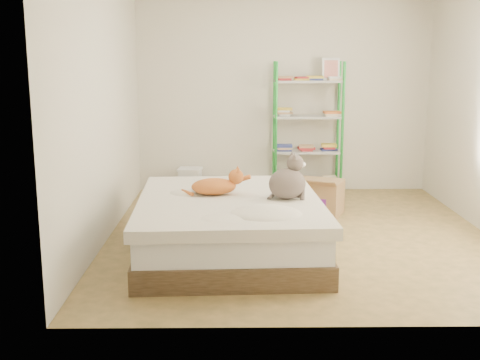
{
  "coord_description": "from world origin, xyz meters",
  "views": [
    {
      "loc": [
        -0.66,
        -5.81,
        1.77
      ],
      "look_at": [
        -0.6,
        -0.26,
        0.62
      ],
      "focal_mm": 45.0,
      "sensor_mm": 36.0,
      "label": 1
    }
  ],
  "objects_px": {
    "bed": "(229,226)",
    "white_bin": "(190,181)",
    "cardboard_box": "(317,197)",
    "orange_cat": "(214,184)",
    "shelf_unit": "(308,129)",
    "grey_cat": "(287,177)"
  },
  "relations": [
    {
      "from": "bed",
      "to": "orange_cat",
      "type": "distance_m",
      "value": 0.41
    },
    {
      "from": "shelf_unit",
      "to": "cardboard_box",
      "type": "relative_size",
      "value": 2.5
    },
    {
      "from": "cardboard_box",
      "to": "white_bin",
      "type": "relative_size",
      "value": 2.04
    },
    {
      "from": "shelf_unit",
      "to": "cardboard_box",
      "type": "xyz_separation_m",
      "value": [
        -0.01,
        -1.05,
        -0.65
      ]
    },
    {
      "from": "shelf_unit",
      "to": "white_bin",
      "type": "distance_m",
      "value": 1.67
    },
    {
      "from": "bed",
      "to": "cardboard_box",
      "type": "relative_size",
      "value": 3.0
    },
    {
      "from": "bed",
      "to": "grey_cat",
      "type": "height_order",
      "value": "grey_cat"
    },
    {
      "from": "orange_cat",
      "to": "white_bin",
      "type": "bearing_deg",
      "value": 94.08
    },
    {
      "from": "cardboard_box",
      "to": "white_bin",
      "type": "xyz_separation_m",
      "value": [
        -1.51,
        1.02,
        -0.02
      ]
    },
    {
      "from": "grey_cat",
      "to": "shelf_unit",
      "type": "xyz_separation_m",
      "value": [
        0.49,
        2.48,
        0.13
      ]
    },
    {
      "from": "cardboard_box",
      "to": "white_bin",
      "type": "distance_m",
      "value": 1.82
    },
    {
      "from": "orange_cat",
      "to": "shelf_unit",
      "type": "xyz_separation_m",
      "value": [
        1.14,
        2.3,
        0.23
      ]
    },
    {
      "from": "bed",
      "to": "shelf_unit",
      "type": "xyz_separation_m",
      "value": [
        1.0,
        2.44,
        0.59
      ]
    },
    {
      "from": "grey_cat",
      "to": "shelf_unit",
      "type": "bearing_deg",
      "value": -20.29
    },
    {
      "from": "shelf_unit",
      "to": "cardboard_box",
      "type": "distance_m",
      "value": 1.23
    },
    {
      "from": "bed",
      "to": "shelf_unit",
      "type": "height_order",
      "value": "shelf_unit"
    },
    {
      "from": "orange_cat",
      "to": "shelf_unit",
      "type": "bearing_deg",
      "value": 58.12
    },
    {
      "from": "grey_cat",
      "to": "cardboard_box",
      "type": "height_order",
      "value": "grey_cat"
    },
    {
      "from": "bed",
      "to": "white_bin",
      "type": "distance_m",
      "value": 2.47
    },
    {
      "from": "bed",
      "to": "white_bin",
      "type": "xyz_separation_m",
      "value": [
        -0.52,
        2.41,
        -0.08
      ]
    },
    {
      "from": "grey_cat",
      "to": "shelf_unit",
      "type": "height_order",
      "value": "shelf_unit"
    },
    {
      "from": "orange_cat",
      "to": "cardboard_box",
      "type": "xyz_separation_m",
      "value": [
        1.13,
        1.25,
        -0.42
      ]
    }
  ]
}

